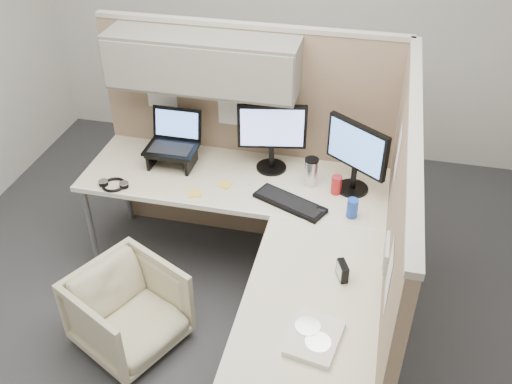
% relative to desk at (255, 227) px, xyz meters
% --- Properties ---
extents(ground, '(4.50, 4.50, 0.00)m').
position_rel_desk_xyz_m(ground, '(-0.12, -0.13, -0.69)').
color(ground, '#303034').
rests_on(ground, ground).
extents(partition_back, '(2.00, 0.36, 1.63)m').
position_rel_desk_xyz_m(partition_back, '(-0.34, 0.70, 0.41)').
color(partition_back, '#947861').
rests_on(partition_back, ground).
extents(partition_right, '(0.07, 2.03, 1.63)m').
position_rel_desk_xyz_m(partition_right, '(0.78, -0.19, 0.13)').
color(partition_right, '#947861').
rests_on(partition_right, ground).
extents(desk, '(2.00, 1.98, 0.73)m').
position_rel_desk_xyz_m(desk, '(0.00, 0.00, 0.00)').
color(desk, beige).
rests_on(desk, ground).
extents(office_chair, '(0.72, 0.74, 0.58)m').
position_rel_desk_xyz_m(office_chair, '(-0.67, -0.43, -0.40)').
color(office_chair, beige).
rests_on(office_chair, ground).
extents(monitor_left, '(0.44, 0.20, 0.47)m').
position_rel_desk_xyz_m(monitor_left, '(-0.02, 0.57, 0.32)').
color(monitor_left, black).
rests_on(monitor_left, desk).
extents(monitor_right, '(0.38, 0.28, 0.47)m').
position_rel_desk_xyz_m(monitor_right, '(0.52, 0.45, 0.32)').
color(monitor_right, black).
rests_on(monitor_right, desk).
extents(laptop_station, '(0.34, 0.29, 0.35)m').
position_rel_desk_xyz_m(laptop_station, '(-0.68, 0.50, 0.18)').
color(laptop_station, black).
rests_on(laptop_station, desk).
extents(keyboard, '(0.48, 0.32, 0.02)m').
position_rel_desk_xyz_m(keyboard, '(0.17, 0.21, 0.05)').
color(keyboard, black).
rests_on(keyboard, desk).
extents(mouse, '(0.11, 0.09, 0.03)m').
position_rel_desk_xyz_m(mouse, '(0.36, 0.18, 0.06)').
color(mouse, black).
rests_on(mouse, desk).
extents(travel_mug, '(0.09, 0.09, 0.19)m').
position_rel_desk_xyz_m(travel_mug, '(0.26, 0.45, 0.14)').
color(travel_mug, silver).
rests_on(travel_mug, desk).
extents(soda_can_green, '(0.07, 0.07, 0.12)m').
position_rel_desk_xyz_m(soda_can_green, '(0.54, 0.17, 0.10)').
color(soda_can_green, '#1E3FA5').
rests_on(soda_can_green, desk).
extents(soda_can_silver, '(0.07, 0.07, 0.12)m').
position_rel_desk_xyz_m(soda_can_silver, '(0.43, 0.39, 0.10)').
color(soda_can_silver, '#B21E1E').
rests_on(soda_can_silver, desk).
extents(sticky_note_d, '(0.10, 0.10, 0.01)m').
position_rel_desk_xyz_m(sticky_note_d, '(-0.27, 0.31, 0.05)').
color(sticky_note_d, yellow).
rests_on(sticky_note_d, desk).
extents(sticky_note_a, '(0.10, 0.10, 0.01)m').
position_rel_desk_xyz_m(sticky_note_a, '(-0.43, 0.18, 0.05)').
color(sticky_note_a, yellow).
rests_on(sticky_note_a, desk).
extents(headphones, '(0.20, 0.16, 0.03)m').
position_rel_desk_xyz_m(headphones, '(-0.96, 0.14, 0.06)').
color(headphones, black).
rests_on(headphones, desk).
extents(paper_stack, '(0.27, 0.31, 0.03)m').
position_rel_desk_xyz_m(paper_stack, '(0.46, -0.79, 0.06)').
color(paper_stack, white).
rests_on(paper_stack, desk).
extents(desk_clock, '(0.07, 0.10, 0.10)m').
position_rel_desk_xyz_m(desk_clock, '(0.54, -0.36, 0.09)').
color(desk_clock, black).
rests_on(desk_clock, desk).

